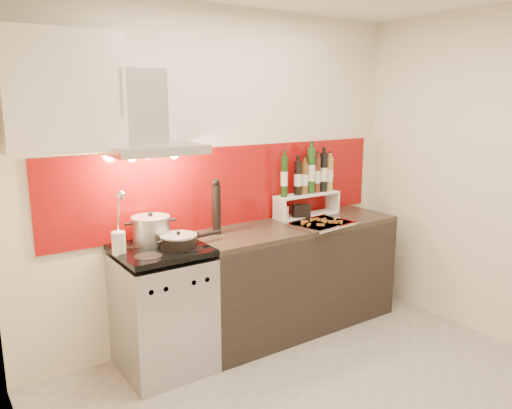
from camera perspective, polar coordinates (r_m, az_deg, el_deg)
floor at (r=3.43m, az=9.74°, el=-22.09°), size 3.40×3.40×0.00m
back_wall at (r=4.00m, az=-3.65°, el=3.21°), size 3.40×0.02×2.60m
left_wall at (r=2.11m, az=-24.28°, el=-5.93°), size 0.02×2.80×2.60m
right_wall at (r=4.27m, az=27.05°, el=2.47°), size 0.02×2.80×2.60m
backsplash at (r=4.03m, az=-2.94°, el=2.13°), size 3.00×0.02×0.64m
range_stove at (r=3.67m, az=-10.57°, el=-11.80°), size 0.60×0.60×0.91m
counter at (r=4.25m, az=4.46°, el=-8.10°), size 1.80×0.60×0.90m
range_hood at (r=3.50m, az=-12.36°, el=8.99°), size 0.62×0.50×0.61m
upper_cabinet at (r=3.31m, az=-21.46°, el=11.87°), size 0.70×0.35×0.72m
stock_pot at (r=3.58m, az=-11.91°, el=-2.85°), size 0.27×0.27×0.23m
saute_pan at (r=3.47m, az=-8.73°, el=-4.12°), size 0.49×0.26×0.12m
utensil_jar at (r=3.40m, az=-15.39°, el=-3.44°), size 0.09×0.14×0.44m
pepper_mill at (r=3.78m, az=-4.54°, el=-0.32°), size 0.07×0.07×0.43m
step_shelf at (r=4.36m, az=6.08°, el=2.27°), size 0.62×0.17×0.60m
caddy_box at (r=4.29m, az=5.19°, el=-0.84°), size 0.16×0.11×0.13m
baking_tray at (r=4.09m, az=7.53°, el=-2.15°), size 0.53×0.44×0.03m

